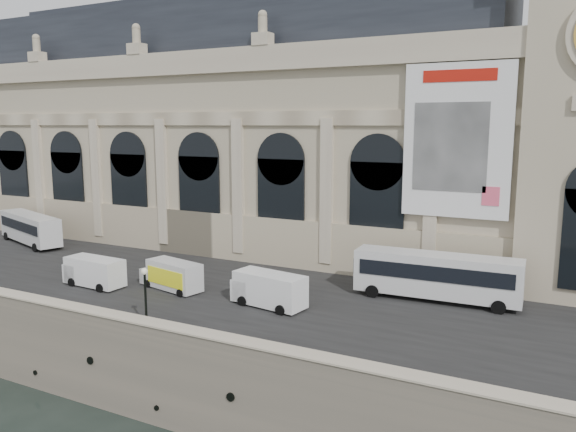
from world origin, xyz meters
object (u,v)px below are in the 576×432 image
box_truck (172,275)px  lamp_right (146,300)px  bus_left (30,228)px  bus_right (436,275)px  van_b (92,272)px  van_c (266,289)px

box_truck → lamp_right: (4.76, -8.72, 0.96)m
bus_left → bus_right: size_ratio=0.94×
van_b → bus_left: bearing=154.6°
van_c → lamp_right: lamp_right is taller
box_truck → van_b: bearing=-161.5°
van_b → van_c: van_c is taller
bus_left → van_b: bearing=-25.4°
bus_right → van_b: (-28.48, -9.73, -0.87)m
bus_left → bus_right: bus_right is taller
bus_right → lamp_right: (-16.64, -16.09, 0.06)m
bus_left → lamp_right: 35.80m
van_c → box_truck: size_ratio=0.96×
van_b → lamp_right: bearing=-28.3°
box_truck → lamp_right: bearing=-61.4°
van_b → bus_right: bearing=18.9°
bus_right → bus_left: bearing=-179.8°
bus_left → van_c: size_ratio=1.97×
van_b → lamp_right: 13.47m
van_b → van_c: (16.69, 2.20, 0.07)m
bus_left → van_c: 37.64m
bus_left → lamp_right: bearing=-26.5°
bus_left → van_b: (20.20, -9.60, -0.73)m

